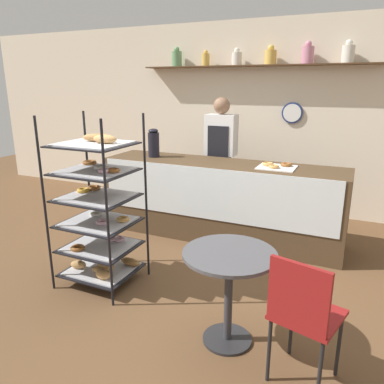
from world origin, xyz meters
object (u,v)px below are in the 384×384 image
Objects in this scene: pastry_rack at (99,210)px; cafe_table at (229,276)px; cafe_chair at (303,310)px; person_worker at (221,155)px; coffee_carafe at (154,143)px; donut_tray_counter at (277,166)px.

pastry_rack is 2.23× the size of cafe_table.
person_worker is at bearing -45.56° from cafe_chair.
person_worker is 0.92m from coffee_carafe.
cafe_table is at bearing -8.26° from cafe_chair.
person_worker is at bearing 39.66° from coffee_carafe.
pastry_rack is 1.80× the size of cafe_chair.
cafe_chair reaches higher than cafe_table.
coffee_carafe is (-0.69, -0.58, 0.19)m from person_worker.
pastry_rack is 1.42m from cafe_table.
person_worker is 1.04m from donut_tray_counter.
cafe_chair is 2.15× the size of donut_tray_counter.
coffee_carafe reaches higher than cafe_table.
coffee_carafe is (-1.66, 1.84, 0.58)m from cafe_table.
cafe_table is 0.81× the size of cafe_chair.
coffee_carafe is at bearing -179.78° from donut_tray_counter.
pastry_rack is at bearing 166.52° from cafe_table.
donut_tray_counter is at bearing -33.12° from person_worker.
donut_tray_counter reaches higher than cafe_table.
pastry_rack is 1.99m from donut_tray_counter.
pastry_rack is 2.00m from cafe_chair.
pastry_rack reaches higher than cafe_chair.
donut_tray_counter is (1.57, 0.01, -0.16)m from coffee_carafe.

